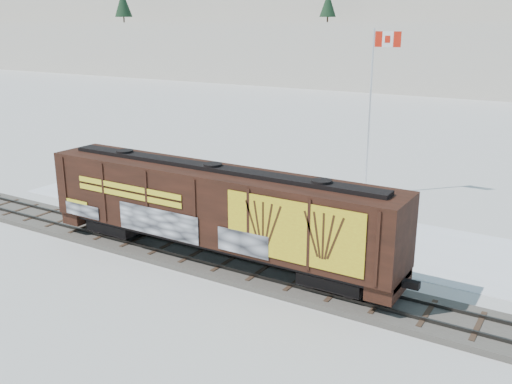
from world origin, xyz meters
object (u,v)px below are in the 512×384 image
Objects in this scene: car_silver at (219,205)px; car_dark at (331,219)px; hopper_railcar at (214,207)px; car_white at (282,206)px; flagpole at (370,136)px.

car_dark is at bearing -53.99° from car_silver.
car_silver is 7.15m from car_dark.
hopper_railcar is 7.83m from car_silver.
hopper_railcar is at bearing -155.20° from car_white.
hopper_railcar is at bearing -97.68° from flagpole.
car_dark is (0.71, -7.75, -3.59)m from flagpole.
flagpole is at bearing -18.22° from car_dark.
flagpole is 8.57m from car_dark.
flagpole is 11.80m from car_silver.
hopper_railcar is at bearing 136.80° from car_dark.
car_white is (3.57, 1.84, 0.02)m from car_silver.
flagpole is at bearing 82.32° from hopper_railcar.
car_white is at bearing -109.53° from flagpole.
hopper_railcar is 15.80m from flagpole.
flagpole is at bearing 1.23° from car_white.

